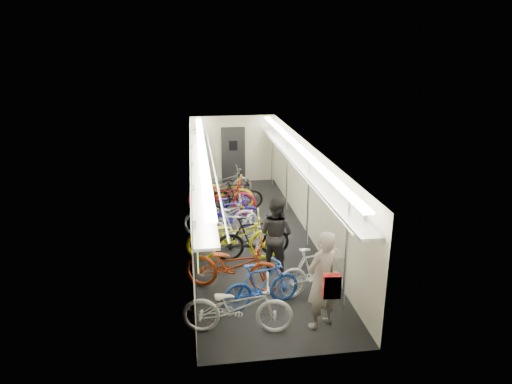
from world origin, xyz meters
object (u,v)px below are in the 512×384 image
object	(u,v)px
bicycle_0	(238,306)
backpack	(332,286)
bicycle_1	(261,285)
passenger_mid	(276,234)
passenger_near	(322,280)

from	to	relation	value
bicycle_0	backpack	world-z (taller)	backpack
bicycle_0	backpack	xyz separation A→B (m)	(1.37, -0.87, 0.77)
bicycle_1	backpack	xyz separation A→B (m)	(0.85, -1.60, 0.81)
backpack	bicycle_0	bearing A→B (deg)	154.65
bicycle_1	passenger_mid	world-z (taller)	passenger_mid
bicycle_1	backpack	size ratio (longest dim) A/B	4.14
bicycle_1	passenger_near	bearing A→B (deg)	-143.44
passenger_near	backpack	bearing A→B (deg)	56.21
bicycle_0	bicycle_1	world-z (taller)	bicycle_0
passenger_mid	bicycle_0	bearing A→B (deg)	107.57
bicycle_0	bicycle_1	xyz separation A→B (m)	(0.52, 0.73, -0.03)
bicycle_1	passenger_mid	size ratio (longest dim) A/B	0.92
bicycle_1	backpack	bearing A→B (deg)	-167.20
bicycle_0	backpack	bearing A→B (deg)	-113.72
bicycle_0	bicycle_1	distance (m)	0.90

